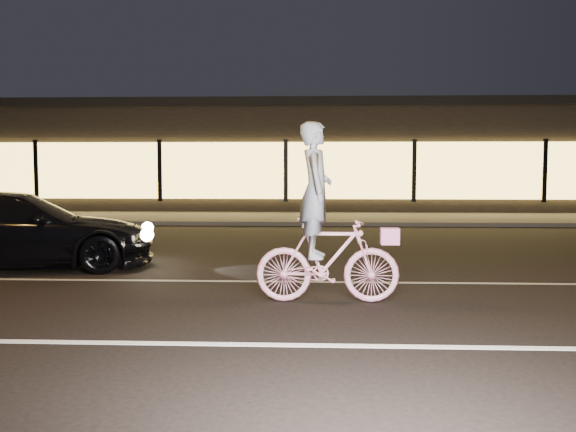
{
  "coord_description": "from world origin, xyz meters",
  "views": [
    {
      "loc": [
        1.13,
        -7.84,
        1.83
      ],
      "look_at": [
        0.74,
        0.6,
        1.14
      ],
      "focal_mm": 40.0,
      "sensor_mm": 36.0,
      "label": 1
    }
  ],
  "objects": [
    {
      "name": "lane_stripe_near",
      "position": [
        0.0,
        -1.5,
        0.0
      ],
      "size": [
        60.0,
        0.12,
        0.01
      ],
      "primitive_type": "cube",
      "color": "silver",
      "rests_on": "ground"
    },
    {
      "name": "lane_stripe_far",
      "position": [
        0.0,
        2.0,
        0.0
      ],
      "size": [
        60.0,
        0.1,
        0.01
      ],
      "primitive_type": "cube",
      "color": "gray",
      "rests_on": "ground"
    },
    {
      "name": "storefront",
      "position": [
        0.0,
        18.97,
        2.15
      ],
      "size": [
        25.4,
        8.42,
        4.2
      ],
      "color": "black",
      "rests_on": "ground"
    },
    {
      "name": "cyclist",
      "position": [
        1.22,
        0.55,
        0.85
      ],
      "size": [
        1.89,
        0.65,
        2.38
      ],
      "rotation": [
        0.0,
        0.0,
        1.57
      ],
      "color": "#FF3E78",
      "rests_on": "ground"
    },
    {
      "name": "sedan",
      "position": [
        -4.1,
        2.98,
        0.68
      ],
      "size": [
        4.98,
        3.01,
        1.35
      ],
      "rotation": [
        0.0,
        0.0,
        1.83
      ],
      "color": "black",
      "rests_on": "ground"
    },
    {
      "name": "sidewalk",
      "position": [
        0.0,
        13.0,
        0.06
      ],
      "size": [
        30.0,
        4.0,
        0.12
      ],
      "primitive_type": "cube",
      "color": "#383533",
      "rests_on": "ground"
    },
    {
      "name": "ground",
      "position": [
        0.0,
        0.0,
        0.0
      ],
      "size": [
        90.0,
        90.0,
        0.0
      ],
      "primitive_type": "plane",
      "color": "black",
      "rests_on": "ground"
    }
  ]
}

